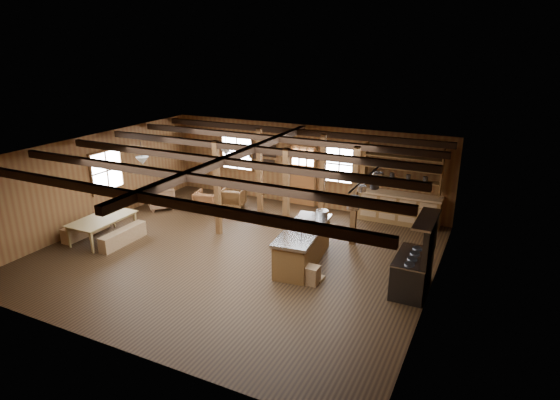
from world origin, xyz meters
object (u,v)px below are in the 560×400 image
object	(u,v)px
kitchen_island	(303,245)
armchair_a	(234,198)
dining_table	(104,229)
armchair_c	(161,197)
armchair_b	(207,201)
commercial_range	(415,267)

from	to	relation	value
kitchen_island	armchair_a	bearing A→B (deg)	136.80
kitchen_island	dining_table	xyz separation A→B (m)	(-5.70, -1.15, -0.15)
kitchen_island	armchair_c	xyz separation A→B (m)	(-6.00, 1.71, -0.09)
dining_table	armchair_b	distance (m)	3.54
dining_table	armchair_c	bearing A→B (deg)	5.31
armchair_a	armchair_b	distance (m)	0.94
commercial_range	armchair_b	world-z (taller)	commercial_range
armchair_b	armchair_c	world-z (taller)	armchair_c
kitchen_island	dining_table	distance (m)	5.82
armchair_c	armchair_b	bearing A→B (deg)	-123.92
dining_table	armchair_a	world-z (taller)	armchair_a
dining_table	armchair_a	xyz separation A→B (m)	(1.87, 4.03, 0.00)
commercial_range	armchair_a	bearing A→B (deg)	154.99
commercial_range	dining_table	bearing A→B (deg)	-173.92
armchair_a	armchair_c	bearing A→B (deg)	16.46
armchair_a	armchair_c	distance (m)	2.47
kitchen_island	armchair_b	world-z (taller)	kitchen_island
commercial_range	dining_table	xyz separation A→B (m)	(-8.55, -0.91, -0.27)
commercial_range	armchair_c	world-z (taller)	commercial_range
dining_table	armchair_a	bearing A→B (deg)	-25.60
dining_table	armchair_b	xyz separation A→B (m)	(1.29, 3.29, 0.02)
dining_table	armchair_a	size ratio (longest dim) A/B	2.56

